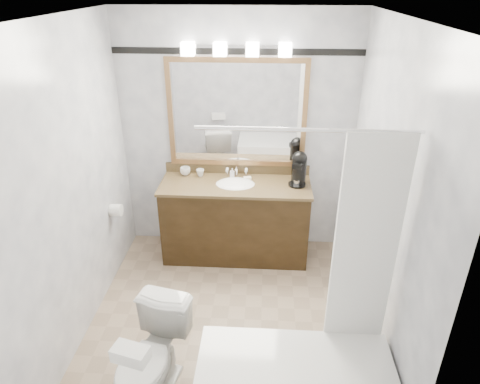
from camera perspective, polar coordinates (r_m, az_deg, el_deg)
name	(u,v)px	position (r m, az deg, el deg)	size (l,w,h in m)	color
room	(226,194)	(3.25, -1.94, -0.26)	(2.42, 2.62, 2.52)	gray
vanity	(236,218)	(4.53, -0.60, -3.53)	(1.53, 0.58, 0.97)	black
mirror	(237,114)	(4.35, -0.42, 10.39)	(1.40, 0.04, 1.10)	#9C7146
vanity_light_bar	(236,49)	(4.16, -0.50, 18.57)	(1.02, 0.14, 0.12)	silver
accent_stripe	(237,51)	(4.23, -0.43, 18.25)	(2.40, 0.01, 0.06)	black
tp_roll	(116,210)	(4.33, -16.20, -2.33)	(0.12, 0.12, 0.11)	white
toilet	(150,360)	(3.24, -11.86, -21.05)	(0.40, 0.69, 0.71)	white
tissue_box	(131,354)	(2.75, -14.38, -20.19)	(0.22, 0.12, 0.09)	white
coffee_maker	(299,167)	(4.32, 7.86, 3.29)	(0.18, 0.22, 0.34)	black
cup_left	(185,171)	(4.56, -7.31, 2.79)	(0.11, 0.11, 0.08)	white
cup_right	(200,173)	(4.51, -5.32, 2.58)	(0.08, 0.08, 0.08)	white
soap_bottle_a	(232,173)	(4.46, -1.05, 2.56)	(0.05, 0.05, 0.10)	white
soap_bar	(247,178)	(4.43, 0.99, 1.88)	(0.08, 0.05, 0.02)	beige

